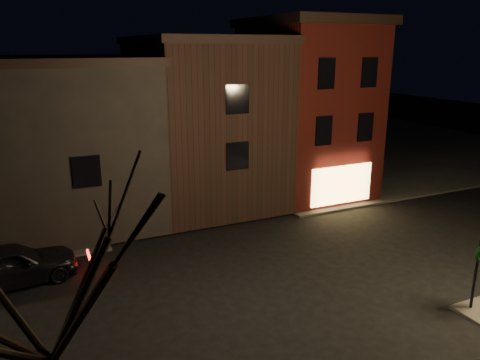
{
  "coord_description": "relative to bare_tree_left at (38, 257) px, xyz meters",
  "views": [
    {
      "loc": [
        -7.93,
        -15.26,
        8.97
      ],
      "look_at": [
        0.54,
        3.08,
        3.2
      ],
      "focal_mm": 35.0,
      "sensor_mm": 36.0,
      "label": 1
    }
  ],
  "objects": [
    {
      "name": "ground",
      "position": [
        8.0,
        7.0,
        -5.43
      ],
      "size": [
        120.0,
        120.0,
        0.0
      ],
      "primitive_type": "plane",
      "color": "black",
      "rests_on": "ground"
    },
    {
      "name": "sidewalk_far_right",
      "position": [
        28.0,
        27.0,
        -5.37
      ],
      "size": [
        30.0,
        30.0,
        0.12
      ],
      "primitive_type": "cube",
      "color": "#2D2B28",
      "rests_on": "ground"
    },
    {
      "name": "corner_building",
      "position": [
        16.0,
        16.47,
        -0.03
      ],
      "size": [
        6.5,
        8.5,
        10.5
      ],
      "color": "#4C110D",
      "rests_on": "ground"
    },
    {
      "name": "row_building_a",
      "position": [
        9.5,
        17.5,
        -0.6
      ],
      "size": [
        7.3,
        10.3,
        9.4
      ],
      "color": "black",
      "rests_on": "ground"
    },
    {
      "name": "row_building_b",
      "position": [
        2.25,
        17.5,
        -1.1
      ],
      "size": [
        7.8,
        10.3,
        8.4
      ],
      "color": "black",
      "rests_on": "ground"
    },
    {
      "name": "bare_tree_left",
      "position": [
        0.0,
        0.0,
        0.0
      ],
      "size": [
        5.6,
        5.6,
        7.5
      ],
      "color": "black",
      "rests_on": "sidewalk_near_left"
    },
    {
      "name": "parked_car_a",
      "position": [
        -1.13,
        10.41,
        -4.59
      ],
      "size": [
        5.2,
        2.66,
        1.69
      ],
      "primitive_type": "imported",
      "rotation": [
        0.0,
        0.0,
        1.71
      ],
      "color": "black",
      "rests_on": "ground"
    }
  ]
}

